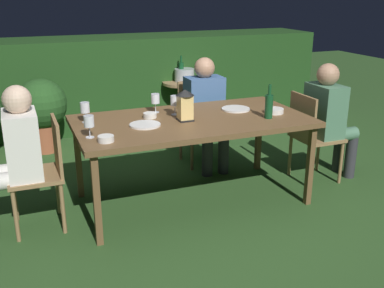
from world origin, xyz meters
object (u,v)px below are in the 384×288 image
Objects in this scene: chair_head_far at (311,133)px; side_table at (185,97)px; lantern_centerpiece at (185,103)px; wine_glass_b at (175,102)px; dining_table at (192,124)px; chair_side_right_b at (199,118)px; green_bottle_on_table at (269,106)px; ice_bucket at (184,74)px; bowl_bread at (274,111)px; wine_glass_d at (89,122)px; plate_a at (236,109)px; potted_plant_corner at (42,109)px; wine_glass_c at (85,109)px; bowl_olives at (106,139)px; person_in_cream at (14,153)px; wine_glass_a at (155,100)px; plate_b at (145,125)px; person_in_blue at (207,108)px; person_in_green at (329,116)px; chair_head_near at (44,169)px; bowl_salad at (150,115)px.

chair_head_far is 1.37× the size of side_table.
wine_glass_b is at bearing 93.81° from lantern_centerpiece.
dining_table is at bearing -63.27° from wine_glass_b.
chair_side_right_b is 1.21m from green_bottle_on_table.
chair_head_far reaches higher than side_table.
bowl_bread is at bearing -89.95° from ice_bucket.
wine_glass_d is at bearing -168.37° from lantern_centerpiece.
lantern_centerpiece reaches higher than chair_side_right_b.
side_table is at bearing 102.86° from chair_head_far.
lantern_centerpiece is at bearing -163.51° from plate_a.
lantern_centerpiece is at bearing -61.41° from potted_plant_corner.
wine_glass_d is (-2.13, -0.20, 0.39)m from chair_head_far.
wine_glass_c is (-0.77, 0.04, 0.00)m from wine_glass_b.
bowl_olives is 2.24m from potted_plant_corner.
person_in_cream is at bearing -154.16° from chair_side_right_b.
wine_glass_a reaches higher than plate_b.
wine_glass_d is (-0.04, -0.42, 0.00)m from wine_glass_c.
wine_glass_b is at bearing -126.18° from chair_side_right_b.
plate_a is 1.37m from bowl_olives.
plate_a is (1.38, 0.33, -0.11)m from wine_glass_d.
lantern_centerpiece is at bearing -17.91° from wine_glass_c.
plate_a is at bearing -86.35° from person_in_blue.
person_in_green is (0.20, 0.00, 0.15)m from chair_head_far.
chair_head_near reaches higher than bowl_olives.
bowl_salad is (-0.32, 0.16, 0.07)m from dining_table.
person_in_blue is 1.93m from potted_plant_corner.
bowl_olives is at bearing -175.27° from green_bottle_on_table.
person_in_blue is 1.22m from person_in_green.
side_table is 1.84× the size of ice_bucket.
plate_b is 0.73× the size of ice_bucket.
wine_glass_b and wine_glass_c have the same top height.
chair_side_right_b is at bearing 131.06° from chair_head_far.
chair_head_near is 1.13m from wine_glass_a.
plate_b is at bearing -118.06° from side_table.
chair_head_near is 7.37× the size of bowl_olives.
bowl_olives is at bearing -84.70° from wine_glass_c.
side_table is (0.97, 1.84, -0.45)m from wine_glass_a.
wine_glass_b is 1.00× the size of wine_glass_d.
person_in_green is at bearing 1.25° from lantern_centerpiece.
lantern_centerpiece is 1.57× the size of wine_glass_a.
lantern_centerpiece is 0.80m from bowl_olives.
wine_glass_b is (-0.09, 0.18, 0.17)m from dining_table.
bowl_salad is 2.26m from ice_bucket.
chair_head_near is at bearing -132.64° from ice_bucket.
chair_side_right_b reaches higher than bowl_salad.
wine_glass_b is at bearing 161.86° from bowl_bread.
bowl_bread is at bearing -40.78° from plate_a.
green_bottle_on_table is (-0.62, -0.22, 0.38)m from chair_head_far.
person_in_cream reaches higher than potted_plant_corner.
wine_glass_a and wine_glass_d have the same top height.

